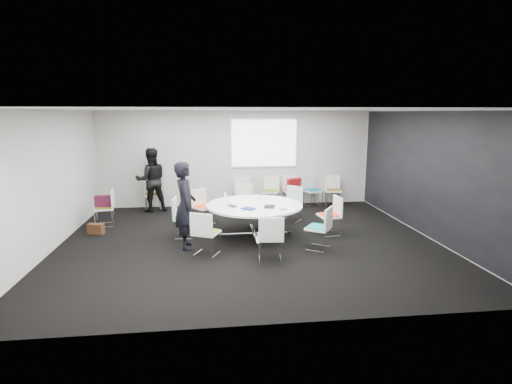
{
  "coord_description": "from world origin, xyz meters",
  "views": [
    {
      "loc": [
        -0.82,
        -8.25,
        2.74
      ],
      "look_at": [
        0.2,
        0.4,
        1.0
      ],
      "focal_mm": 28.0,
      "sensor_mm": 36.0,
      "label": 1
    }
  ],
  "objects": [
    {
      "name": "chair_ring_d",
      "position": [
        -0.98,
        1.43,
        0.28
      ],
      "size": [
        0.64,
        0.64,
        0.88
      ],
      "rotation": [
        0.0,
        0.0,
        3.82
      ],
      "color": "silver",
      "rests_on": "ground"
    },
    {
      "name": "chair_ring_g",
      "position": [
        0.29,
        -1.2,
        0.28
      ],
      "size": [
        0.5,
        0.49,
        0.88
      ],
      "rotation": [
        0.0,
        0.0,
        6.2
      ],
      "color": "silver",
      "rests_on": "ground"
    },
    {
      "name": "chair_spare_left",
      "position": [
        -3.38,
        1.6,
        0.28
      ],
      "size": [
        0.5,
        0.51,
        0.88
      ],
      "rotation": [
        0.0,
        0.0,
        1.7
      ],
      "color": "silver",
      "rests_on": "ground"
    },
    {
      "name": "chair_back_b",
      "position": [
        0.96,
        3.16,
        0.28
      ],
      "size": [
        0.57,
        0.56,
        0.88
      ],
      "rotation": [
        0.0,
        0.0,
        2.84
      ],
      "color": "silver",
      "rests_on": "ground"
    },
    {
      "name": "projection_screen",
      "position": [
        0.8,
        3.46,
        1.85
      ],
      "size": [
        1.9,
        0.03,
        1.35
      ],
      "primitive_type": "cube",
      "color": "white",
      "rests_on": "room_shell"
    },
    {
      "name": "chair_ring_f",
      "position": [
        -0.92,
        -0.75,
        0.28
      ],
      "size": [
        0.61,
        0.6,
        0.88
      ],
      "rotation": [
        0.0,
        0.0,
        5.84
      ],
      "color": "silver",
      "rests_on": "ground"
    },
    {
      "name": "chair_ring_h",
      "position": [
        1.36,
        -0.68,
        0.28
      ],
      "size": [
        0.63,
        0.63,
        0.88
      ],
      "rotation": [
        0.0,
        0.0,
        7.26
      ],
      "color": "silver",
      "rests_on": "ground"
    },
    {
      "name": "chair_ring_e",
      "position": [
        -1.41,
        0.45,
        0.28
      ],
      "size": [
        0.49,
        0.5,
        0.88
      ],
      "rotation": [
        0.0,
        0.0,
        4.63
      ],
      "color": "silver",
      "rests_on": "ground"
    },
    {
      "name": "laptop",
      "position": [
        -0.31,
        0.22,
        0.74
      ],
      "size": [
        0.31,
        0.36,
        0.02
      ],
      "primitive_type": "imported",
      "rotation": [
        0.0,
        0.0,
        2.05
      ],
      "color": "#333338",
      "rests_on": "conference_table"
    },
    {
      "name": "brown_bag",
      "position": [
        -3.44,
        0.91,
        0.12
      ],
      "size": [
        0.39,
        0.26,
        0.24
      ],
      "primitive_type": "cube",
      "rotation": [
        0.0,
        0.0,
        -0.29
      ],
      "color": "#3D2213",
      "rests_on": "ground"
    },
    {
      "name": "maroon_bag",
      "position": [
        -3.4,
        1.6,
        0.62
      ],
      "size": [
        0.4,
        0.14,
        0.28
      ],
      "primitive_type": "cube",
      "rotation": [
        0.0,
        0.0,
        0.0
      ],
      "color": "#4B142B",
      "rests_on": "chair_spare_left"
    },
    {
      "name": "phone",
      "position": [
        0.72,
        -0.19,
        0.73
      ],
      "size": [
        0.15,
        0.09,
        0.01
      ],
      "primitive_type": "cube",
      "rotation": [
        0.0,
        0.0,
        -0.15
      ],
      "color": "black",
      "rests_on": "conference_table"
    },
    {
      "name": "chair_back_e",
      "position": [
        2.85,
        3.13,
        0.28
      ],
      "size": [
        0.52,
        0.51,
        0.88
      ],
      "rotation": [
        0.0,
        0.0,
        2.98
      ],
      "color": "silver",
      "rests_on": "ground"
    },
    {
      "name": "papers_right",
      "position": [
        0.83,
        0.68,
        0.73
      ],
      "size": [
        0.32,
        0.25,
        0.0
      ],
      "primitive_type": "cube",
      "rotation": [
        0.0,
        0.0,
        0.13
      ],
      "color": "white",
      "rests_on": "conference_table"
    },
    {
      "name": "chair_ring_a",
      "position": [
        1.86,
        0.25,
        0.28
      ],
      "size": [
        0.5,
        0.51,
        0.88
      ],
      "rotation": [
        0.0,
        0.0,
        1.69
      ],
      "color": "silver",
      "rests_on": "ground"
    },
    {
      "name": "laptop_lid",
      "position": [
        -0.48,
        0.44,
        0.86
      ],
      "size": [
        0.05,
        0.3,
        0.22
      ],
      "primitive_type": "cube",
      "rotation": [
        0.0,
        0.0,
        1.67
      ],
      "color": "silver",
      "rests_on": "conference_table"
    },
    {
      "name": "notebook_black",
      "position": [
        0.45,
        0.06,
        0.74
      ],
      "size": [
        0.27,
        0.34,
        0.02
      ],
      "primitive_type": "cube",
      "rotation": [
        0.0,
        0.0,
        -0.2
      ],
      "color": "black",
      "rests_on": "conference_table"
    },
    {
      "name": "cup",
      "position": [
        0.33,
        0.68,
        0.78
      ],
      "size": [
        0.08,
        0.08,
        0.09
      ],
      "primitive_type": "cylinder",
      "color": "white",
      "rests_on": "conference_table"
    },
    {
      "name": "chair_back_c",
      "position": [
        1.6,
        3.17,
        0.28
      ],
      "size": [
        0.52,
        0.51,
        0.88
      ],
      "rotation": [
        0.0,
        0.0,
        3.28
      ],
      "color": "silver",
      "rests_on": "ground"
    },
    {
      "name": "chair_person_back",
      "position": [
        -2.45,
        3.17,
        0.28
      ],
      "size": [
        0.54,
        0.53,
        0.88
      ],
      "rotation": [
        0.0,
        0.0,
        3.35
      ],
      "color": "silver",
      "rests_on": "ground"
    },
    {
      "name": "chair_ring_c",
      "position": [
        0.08,
        1.93,
        0.28
      ],
      "size": [
        0.46,
        0.45,
        0.88
      ],
      "rotation": [
        0.0,
        0.0,
        3.14
      ],
      "color": "silver",
      "rests_on": "ground"
    },
    {
      "name": "chair_back_a",
      "position": [
        0.14,
        3.12,
        0.28
      ],
      "size": [
        0.5,
        0.49,
        0.88
      ],
      "rotation": [
        0.0,
        0.0,
        3.23
      ],
      "color": "silver",
      "rests_on": "ground"
    },
    {
      "name": "tablet_folio",
      "position": [
        -0.02,
        -0.08,
        0.74
      ],
      "size": [
        0.33,
        0.32,
        0.03
      ],
      "primitive_type": "cube",
      "rotation": [
        0.0,
        0.0,
        -0.73
      ],
      "color": "navy",
      "rests_on": "conference_table"
    },
    {
      "name": "red_jacket",
      "position": [
        1.6,
        2.94,
        0.7
      ],
      "size": [
        0.47,
        0.32,
        0.36
      ],
      "primitive_type": "cube",
      "rotation": [
        0.17,
        0.0,
        0.39
      ],
      "color": "maroon",
      "rests_on": "chair_back_c"
    },
    {
      "name": "papers_front",
      "position": [
        0.9,
        0.21,
        0.73
      ],
      "size": [
        0.35,
        0.3,
        0.0
      ],
      "primitive_type": "cube",
      "rotation": [
        0.0,
        0.0,
        -0.36
      ],
      "color": "white",
      "rests_on": "conference_table"
    },
    {
      "name": "chair_ring_b",
      "position": [
        1.24,
        1.51,
        0.28
      ],
      "size": [
        0.64,
        0.63,
        0.88
      ],
      "rotation": [
        0.0,
        0.0,
        2.49
      ],
      "color": "silver",
      "rests_on": "ground"
    },
    {
      "name": "room_shell",
      "position": [
        0.09,
        0.0,
        1.4
      ],
      "size": [
        8.08,
        7.08,
        2.88
      ],
      "color": "black",
      "rests_on": "ground"
    },
    {
      "name": "person_back",
      "position": [
        -2.44,
        3.0,
        0.89
      ],
      "size": [
        1.0,
        0.86,
        1.78
      ],
      "primitive_type": "imported",
      "rotation": [
        0.0,
        0.0,
        3.38
      ],
      "color": "black",
      "rests_on": "ground"
    },
    {
      "name": "conference_table",
      "position": [
        0.16,
        0.34,
        0.53
      ],
      "size": [
        2.14,
        2.14,
        0.73
      ],
      "color": "silver",
      "rests_on": "ground"
    },
    {
      "name": "chair_back_d",
      "position": [
        2.23,
        3.16,
        0.28
      ],
      "size": [
        0.59,
        0.58,
        0.88
      ],
      "rotation": [
        0.0,
        0.0,
        3.49
      ],
      "color": "silver",
      "rests_on": "ground"
    },
    {
      "name": "person_main",
      "position": [
        -1.32,
        -0.27,
        0.89
      ],
      "size": [
        0.51,
        0.7,
        1.78
      ],
      "primitive_type": "imported",
      "rotation": [
        0.0,
        0.0,
        1.71
      ],
      "color": "black",
      "rests_on": "ground"
    }
  ]
}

